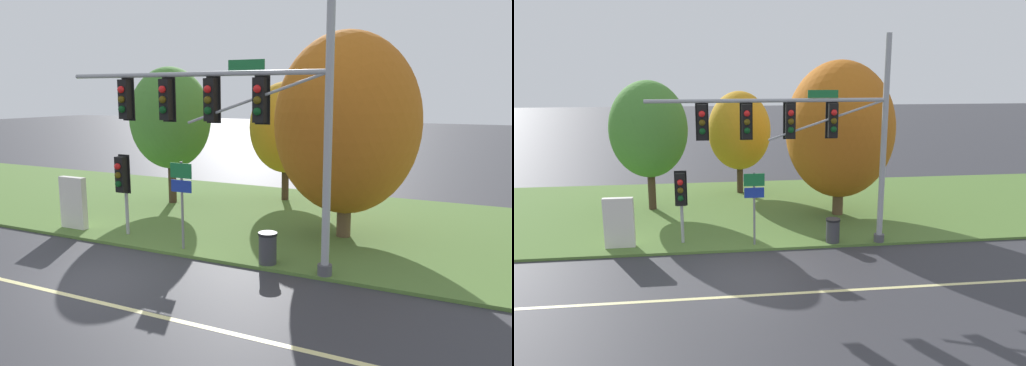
# 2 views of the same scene
# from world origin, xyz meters

# --- Properties ---
(ground_plane) EXTENTS (160.00, 160.00, 0.00)m
(ground_plane) POSITION_xyz_m (0.00, 0.00, 0.00)
(ground_plane) COLOR #333338
(lane_stripe) EXTENTS (36.00, 0.16, 0.01)m
(lane_stripe) POSITION_xyz_m (0.00, -1.20, 0.00)
(lane_stripe) COLOR beige
(lane_stripe) RESTS_ON ground
(grass_verge) EXTENTS (48.00, 11.50, 0.10)m
(grass_verge) POSITION_xyz_m (0.00, 8.25, 0.05)
(grass_verge) COLOR #517533
(grass_verge) RESTS_ON ground
(traffic_signal_mast) EXTENTS (8.80, 0.49, 7.77)m
(traffic_signal_mast) POSITION_xyz_m (2.44, 2.70, 4.50)
(traffic_signal_mast) COLOR #9EA0A5
(traffic_signal_mast) RESTS_ON grass_verge
(pedestrian_signal_near_kerb) EXTENTS (0.46, 0.55, 2.82)m
(pedestrian_signal_near_kerb) POSITION_xyz_m (-2.21, 3.39, 2.11)
(pedestrian_signal_near_kerb) COLOR #9EA0A5
(pedestrian_signal_near_kerb) RESTS_ON grass_verge
(route_sign_post) EXTENTS (0.77, 0.08, 2.80)m
(route_sign_post) POSITION_xyz_m (0.50, 2.99, 1.97)
(route_sign_post) COLOR slate
(route_sign_post) RESTS_ON grass_verge
(tree_nearest_road) EXTENTS (3.58, 3.58, 6.05)m
(tree_nearest_road) POSITION_xyz_m (-3.84, 8.58, 3.89)
(tree_nearest_road) COLOR #423021
(tree_nearest_road) RESTS_ON grass_verge
(tree_left_of_mast) EXTENTS (3.31, 3.31, 5.42)m
(tree_left_of_mast) POSITION_xyz_m (0.54, 11.35, 3.44)
(tree_left_of_mast) COLOR #423021
(tree_left_of_mast) RESTS_ON grass_verge
(tree_behind_signpost) EXTENTS (4.86, 4.86, 6.93)m
(tree_behind_signpost) POSITION_xyz_m (4.70, 6.62, 3.98)
(tree_behind_signpost) COLOR brown
(tree_behind_signpost) RESTS_ON grass_verge
(info_kiosk) EXTENTS (1.10, 0.24, 1.90)m
(info_kiosk) POSITION_xyz_m (-4.51, 3.34, 1.04)
(info_kiosk) COLOR silver
(info_kiosk) RESTS_ON grass_verge
(trash_bin) EXTENTS (0.56, 0.56, 0.93)m
(trash_bin) POSITION_xyz_m (3.51, 2.88, 0.57)
(trash_bin) COLOR #38383D
(trash_bin) RESTS_ON grass_verge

